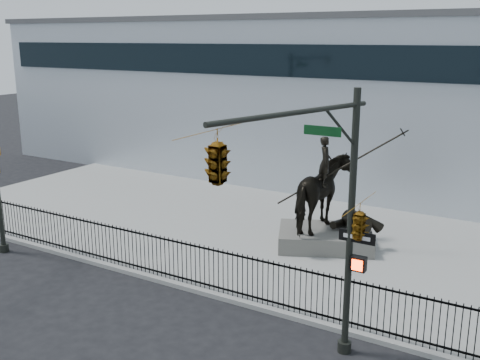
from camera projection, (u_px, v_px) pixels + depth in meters
The scene contains 7 objects.
ground at pixel (138, 294), 18.30m from camera, with size 120.00×120.00×0.00m, color black.
plaza at pixel (246, 231), 24.10m from camera, with size 30.00×12.00×0.15m, color #979795.
building at pixel (355, 99), 33.81m from camera, with size 44.00×14.00×9.00m, color silver.
picket_fence at pixel (161, 256), 19.12m from camera, with size 22.10×0.10×1.50m.
statue_plinth at pixel (325, 238), 22.04m from camera, with size 3.58×2.46×0.67m, color #5E5C56.
equestrian_statue at pixel (329, 195), 21.60m from camera, with size 4.21×3.59×3.89m.
traffic_signal_right at pixel (295, 193), 12.22m from camera, with size 2.17×6.86×7.00m.
Camera 1 is at (11.47, -12.71, 8.16)m, focal length 42.00 mm.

